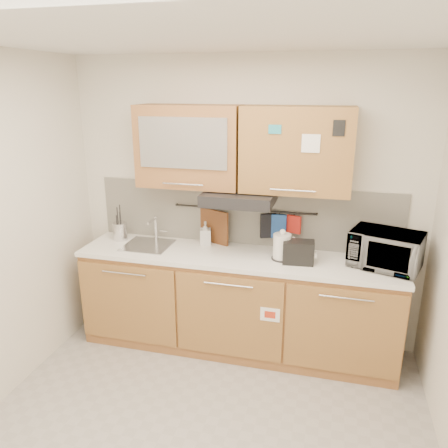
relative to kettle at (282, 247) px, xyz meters
The scene contains 19 objects.
floor 1.62m from the kettle, 108.19° to the right, with size 3.20×3.20×0.00m, color #9E9993.
ceiling 2.01m from the kettle, 108.19° to the right, with size 3.20×3.20×0.00m, color white.
wall_back 0.57m from the kettle, 141.22° to the left, with size 3.20×3.20×0.00m, color silver.
base_cabinet 0.73m from the kettle, behind, with size 2.80×0.64×0.88m.
countertop 0.41m from the kettle, behind, with size 2.82×0.62×0.04m, color white.
backsplash 0.52m from the kettle, 142.31° to the left, with size 2.80×0.02×0.56m, color silver.
upper_cabinets 0.91m from the kettle, 160.96° to the left, with size 1.82×0.37×0.70m.
range_hood 0.56m from the kettle, behind, with size 0.60×0.46×0.10m, color black.
sink 1.24m from the kettle, behind, with size 0.42×0.40×0.26m.
utensil_rail 0.53m from the kettle, 145.97° to the left, with size 0.02×0.02×1.30m, color black.
utensil_crock 1.56m from the kettle, behind, with size 0.16×0.16×0.34m.
kettle is the anchor object (origin of this frame).
toaster 0.15m from the kettle, 19.29° to the right, with size 0.26×0.17×0.19m.
microwave 0.83m from the kettle, ahead, with size 0.54×0.37×0.30m, color #999999.
soap_bottle 0.76m from the kettle, 165.65° to the left, with size 0.10×0.10×0.22m, color #999999.
cutting_board 0.72m from the kettle, 159.81° to the left, with size 0.33×0.02×0.41m, color brown.
oven_mitt 0.28m from the kettle, 104.45° to the left, with size 0.13×0.03×0.22m, color #214997.
dark_pouch 0.31m from the kettle, 122.78° to the left, with size 0.14×0.04×0.22m, color black.
pot_holder 0.29m from the kettle, 74.81° to the left, with size 0.13×0.02×0.16m, color red.
Camera 1 is at (0.77, -2.28, 2.34)m, focal length 35.00 mm.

